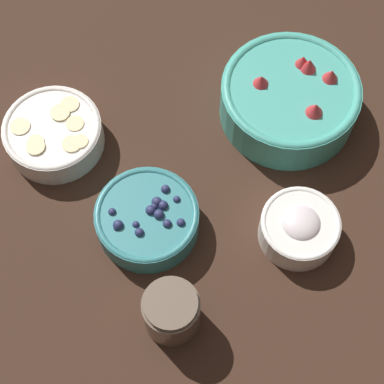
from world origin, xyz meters
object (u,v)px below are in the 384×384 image
bowl_blueberries (147,218)px  jar_chocolate (171,312)px  bowl_strawberries (290,97)px  bowl_bananas (54,133)px  bowl_cream (299,227)px

bowl_blueberries → jar_chocolate: (-0.12, -0.09, 0.01)m
bowl_strawberries → bowl_bananas: 0.39m
bowl_blueberries → bowl_strawberries: bearing=-25.4°
bowl_strawberries → jar_chocolate: (-0.40, 0.04, -0.00)m
bowl_blueberries → bowl_cream: bowl_cream is taller
bowl_blueberries → bowl_bananas: (0.08, 0.20, 0.00)m
jar_chocolate → bowl_strawberries: bearing=-5.9°
bowl_blueberries → jar_chocolate: size_ratio=1.74×
bowl_strawberries → jar_chocolate: size_ratio=2.50×
bowl_strawberries → bowl_blueberries: (-0.28, 0.13, -0.01)m
bowl_cream → jar_chocolate: 0.23m
bowl_strawberries → bowl_blueberries: 0.31m
bowl_strawberries → bowl_bananas: size_ratio=1.43×
bowl_strawberries → bowl_bananas: bowl_strawberries is taller
bowl_bananas → jar_chocolate: bearing=-124.8°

